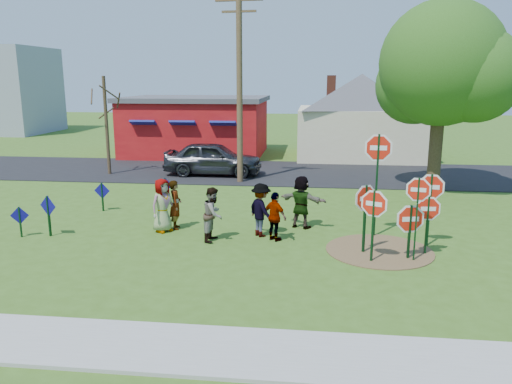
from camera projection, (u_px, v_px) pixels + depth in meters
ground at (237, 236)px, 16.49m from camera, size 120.00×120.00×0.00m
sidewalk at (180, 349)px, 9.51m from camera, size 22.00×1.80×0.08m
road at (268, 172)px, 27.63m from camera, size 120.00×7.50×0.04m
dirt_patch at (379, 251)px, 15.02m from camera, size 3.20×3.20×0.03m
red_building at (197, 125)px, 34.10m from camera, size 9.40×7.69×3.90m
cream_house at (361, 112)px, 32.68m from camera, size 9.40×9.40×6.50m
stop_sign_a at (374, 210)px, 13.83m from camera, size 0.94×0.47×2.21m
stop_sign_b at (378, 159)px, 15.91m from camera, size 1.19×0.12×3.53m
stop_sign_c at (418, 200)px, 13.83m from camera, size 0.90×0.20×2.54m
stop_sign_d at (431, 192)px, 15.17m from camera, size 1.07×0.14×2.40m
stop_sign_e at (410, 222)px, 14.14m from camera, size 1.09×0.25×1.75m
stop_sign_f at (428, 212)px, 14.48m from camera, size 0.98×0.07×1.88m
stop_sign_g at (365, 204)px, 14.56m from camera, size 0.86×0.64×2.21m
blue_diamond_a at (20, 219)px, 16.23m from camera, size 0.58×0.15×1.03m
blue_diamond_b at (48, 211)px, 16.28m from camera, size 0.66×0.27×1.38m
blue_diamond_c at (102, 194)px, 19.45m from camera, size 0.64×0.06×1.14m
blue_diamond_d at (165, 188)px, 20.42m from camera, size 0.59×0.23×1.13m
person_a at (163, 205)px, 16.77m from camera, size 1.00×1.06×1.83m
person_b at (175, 205)px, 17.11m from camera, size 0.52×0.69×1.70m
person_c at (213, 214)px, 15.84m from camera, size 0.76×0.92×1.74m
person_d at (261, 210)px, 16.28m from camera, size 1.23×1.30×1.77m
person_e at (275, 217)px, 15.83m from camera, size 0.97×0.89×1.59m
person_f at (301, 202)px, 17.21m from camera, size 1.79×1.16×1.84m
suv at (213, 158)px, 26.65m from camera, size 5.20×2.13×1.77m
utility_pole at (239, 83)px, 23.96m from camera, size 2.27×0.30×9.28m
leafy_tree at (445, 70)px, 21.63m from camera, size 5.93×5.41×8.43m
bare_tree_west at (106, 112)px, 26.35m from camera, size 1.80×1.80×5.23m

